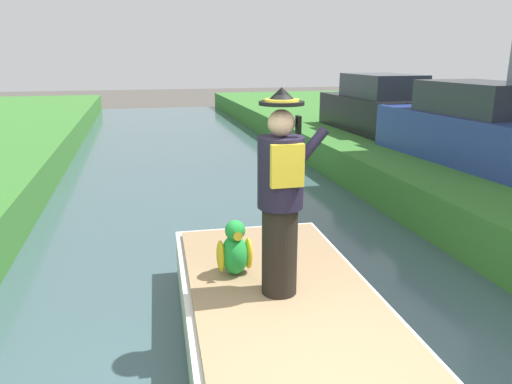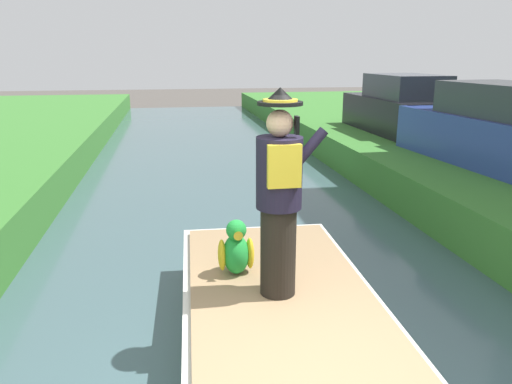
{
  "view_description": "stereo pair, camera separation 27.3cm",
  "coord_description": "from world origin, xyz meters",
  "px_view_note": "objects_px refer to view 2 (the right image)",
  "views": [
    {
      "loc": [
        -1.19,
        -2.64,
        2.82
      ],
      "look_at": [
        -0.19,
        1.53,
        1.61
      ],
      "focal_mm": 34.3,
      "sensor_mm": 36.0,
      "label": 1
    },
    {
      "loc": [
        -0.93,
        -2.69,
        2.82
      ],
      "look_at": [
        -0.19,
        1.53,
        1.61
      ],
      "focal_mm": 34.3,
      "sensor_mm": 36.0,
      "label": 2
    }
  ],
  "objects_px": {
    "parrot_plush": "(236,250)",
    "person_pirate": "(279,196)",
    "parked_car_blue": "(495,130)",
    "boat": "(284,332)",
    "parked_car_dark": "(401,108)"
  },
  "relations": [
    {
      "from": "parrot_plush",
      "to": "person_pirate",
      "type": "bearing_deg",
      "value": -56.43
    },
    {
      "from": "parked_car_blue",
      "to": "person_pirate",
      "type": "bearing_deg",
      "value": -140.1
    },
    {
      "from": "parrot_plush",
      "to": "parked_car_blue",
      "type": "distance_m",
      "value": 6.64
    },
    {
      "from": "parked_car_dark",
      "to": "parrot_plush",
      "type": "bearing_deg",
      "value": -125.36
    },
    {
      "from": "person_pirate",
      "to": "parked_car_blue",
      "type": "distance_m",
      "value": 6.66
    },
    {
      "from": "person_pirate",
      "to": "parked_car_dark",
      "type": "xyz_separation_m",
      "value": [
        5.11,
        8.14,
        -0.18
      ]
    },
    {
      "from": "person_pirate",
      "to": "parked_car_blue",
      "type": "height_order",
      "value": "person_pirate"
    },
    {
      "from": "boat",
      "to": "person_pirate",
      "type": "distance_m",
      "value": 1.25
    },
    {
      "from": "person_pirate",
      "to": "parrot_plush",
      "type": "height_order",
      "value": "person_pirate"
    },
    {
      "from": "person_pirate",
      "to": "parked_car_dark",
      "type": "height_order",
      "value": "person_pirate"
    },
    {
      "from": "boat",
      "to": "person_pirate",
      "type": "relative_size",
      "value": 2.31
    },
    {
      "from": "person_pirate",
      "to": "parked_car_blue",
      "type": "bearing_deg",
      "value": 32.22
    },
    {
      "from": "boat",
      "to": "parked_car_dark",
      "type": "height_order",
      "value": "parked_car_dark"
    },
    {
      "from": "boat",
      "to": "parked_car_blue",
      "type": "distance_m",
      "value": 6.84
    },
    {
      "from": "person_pirate",
      "to": "parked_car_dark",
      "type": "relative_size",
      "value": 0.46
    }
  ]
}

